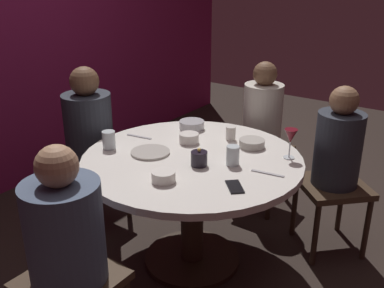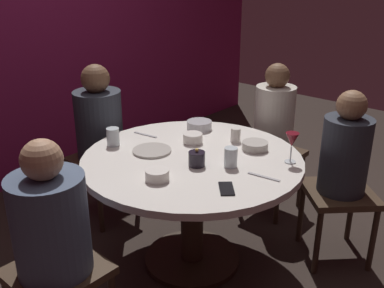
# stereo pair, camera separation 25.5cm
# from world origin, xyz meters

# --- Properties ---
(ground_plane) EXTENTS (8.00, 8.00, 0.00)m
(ground_plane) POSITION_xyz_m (0.00, 0.00, 0.00)
(ground_plane) COLOR #2D231E
(back_wall) EXTENTS (6.00, 0.10, 2.60)m
(back_wall) POSITION_xyz_m (0.00, 1.85, 1.30)
(back_wall) COLOR maroon
(back_wall) RESTS_ON ground
(dining_table) EXTENTS (1.28, 1.28, 0.72)m
(dining_table) POSITION_xyz_m (0.00, 0.00, 0.56)
(dining_table) COLOR silver
(dining_table) RESTS_ON ground
(seated_diner_left) EXTENTS (0.40, 0.40, 1.10)m
(seated_diner_left) POSITION_xyz_m (-0.93, 0.00, 0.69)
(seated_diner_left) COLOR #3F2D1E
(seated_diner_left) RESTS_ON ground
(seated_diner_back) EXTENTS (0.40, 0.40, 1.14)m
(seated_diner_back) POSITION_xyz_m (0.00, 0.87, 0.71)
(seated_diner_back) COLOR #3F2D1E
(seated_diner_back) RESTS_ON ground
(seated_diner_right) EXTENTS (0.40, 0.40, 1.13)m
(seated_diner_right) POSITION_xyz_m (0.90, 0.00, 0.70)
(seated_diner_right) COLOR #3F2D1E
(seated_diner_right) RESTS_ON ground
(seated_diner_front_right) EXTENTS (0.57, 0.57, 1.10)m
(seated_diner_front_right) POSITION_xyz_m (0.64, -0.64, 0.68)
(seated_diner_front_right) COLOR #3F2D1E
(seated_diner_front_right) RESTS_ON ground
(candle_holder) EXTENTS (0.09, 0.09, 0.10)m
(candle_holder) POSITION_xyz_m (-0.07, -0.10, 0.76)
(candle_holder) COLOR black
(candle_holder) RESTS_ON dining_table
(wine_glass) EXTENTS (0.08, 0.08, 0.18)m
(wine_glass) POSITION_xyz_m (0.31, -0.47, 0.85)
(wine_glass) COLOR silver
(wine_glass) RESTS_ON dining_table
(dinner_plate) EXTENTS (0.23, 0.23, 0.01)m
(dinner_plate) POSITION_xyz_m (-0.10, 0.23, 0.73)
(dinner_plate) COLOR #B2ADA3
(dinner_plate) RESTS_ON dining_table
(cell_phone) EXTENTS (0.15, 0.15, 0.01)m
(cell_phone) POSITION_xyz_m (-0.19, -0.40, 0.72)
(cell_phone) COLOR black
(cell_phone) RESTS_ON dining_table
(bowl_serving_large) EXTENTS (0.17, 0.17, 0.06)m
(bowl_serving_large) POSITION_xyz_m (0.39, 0.27, 0.75)
(bowl_serving_large) COLOR #B7B7BC
(bowl_serving_large) RESTS_ON dining_table
(bowl_salad_center) EXTENTS (0.12, 0.12, 0.06)m
(bowl_salad_center) POSITION_xyz_m (-0.34, -0.06, 0.75)
(bowl_salad_center) COLOR silver
(bowl_salad_center) RESTS_ON dining_table
(bowl_small_white) EXTENTS (0.12, 0.12, 0.06)m
(bowl_small_white) POSITION_xyz_m (0.17, 0.14, 0.75)
(bowl_small_white) COLOR silver
(bowl_small_white) RESTS_ON dining_table
(bowl_sauce_side) EXTENTS (0.16, 0.16, 0.05)m
(bowl_sauce_side) POSITION_xyz_m (0.33, -0.21, 0.74)
(bowl_sauce_side) COLOR #B2ADA3
(bowl_sauce_side) RESTS_ON dining_table
(cup_near_candle) EXTENTS (0.07, 0.07, 0.11)m
(cup_near_candle) POSITION_xyz_m (0.04, -0.25, 0.78)
(cup_near_candle) COLOR silver
(cup_near_candle) RESTS_ON dining_table
(cup_by_left_diner) EXTENTS (0.06, 0.06, 0.09)m
(cup_by_left_diner) POSITION_xyz_m (0.37, -0.04, 0.76)
(cup_by_left_diner) COLOR silver
(cup_by_left_diner) RESTS_ON dining_table
(cup_by_right_diner) EXTENTS (0.08, 0.08, 0.11)m
(cup_by_right_diner) POSITION_xyz_m (-0.19, 0.48, 0.78)
(cup_by_right_diner) COLOR silver
(cup_by_right_diner) RESTS_ON dining_table
(fork_near_plate) EXTENTS (0.04, 0.18, 0.01)m
(fork_near_plate) POSITION_xyz_m (0.06, 0.46, 0.72)
(fork_near_plate) COLOR #B7B7BC
(fork_near_plate) RESTS_ON dining_table
(knife_near_plate) EXTENTS (0.04, 0.18, 0.01)m
(knife_near_plate) POSITION_xyz_m (0.05, -0.46, 0.72)
(knife_near_plate) COLOR #B7B7BC
(knife_near_plate) RESTS_ON dining_table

